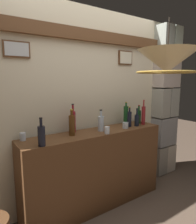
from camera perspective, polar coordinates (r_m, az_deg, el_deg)
The scene contains 16 objects.
panelled_rear_partition at distance 2.66m, azimuth -4.01°, elevation 2.72°, with size 3.69×0.15×2.50m.
stone_pillar at distance 3.59m, azimuth 18.02°, elevation 2.39°, with size 0.45×0.28×2.43m.
bar_shelf_unit at distance 2.66m, azimuth -0.64°, elevation -15.75°, with size 1.85×0.40×0.98m, color brown.
liquor_bottle_rye at distance 2.82m, azimuth 10.82°, elevation -2.15°, with size 0.06×0.06×0.25m.
liquor_bottle_rum at distance 2.92m, azimuth 12.61°, elevation -0.83°, with size 0.05×0.05×0.35m.
liquor_bottle_sherry at distance 2.89m, azimuth 7.83°, elevation -0.83°, with size 0.07×0.07×0.32m.
liquor_bottle_vermouth at distance 2.02m, azimuth -15.56°, elevation -6.32°, with size 0.07×0.07×0.28m.
liquor_bottle_brandy at distance 3.00m, azimuth 11.33°, elevation -1.19°, with size 0.07×0.07×0.27m.
liquor_bottle_gin at distance 2.32m, azimuth -7.35°, elevation -3.55°, with size 0.07×0.07×0.30m.
liquor_bottle_whiskey at distance 2.50m, azimuth 0.81°, elevation -3.09°, with size 0.07×0.07×0.27m.
liquor_bottle_scotch at distance 2.45m, azimuth -7.00°, elevation -2.55°, with size 0.06×0.06×0.35m.
liquor_bottle_bourbon at distance 2.77m, azimuth 8.80°, elevation -1.86°, with size 0.06×0.06×0.27m.
glass_tumbler_rocks at distance 2.27m, azimuth -20.39°, elevation -6.50°, with size 0.06×0.06×0.08m.
glass_tumbler_highball at distance 2.39m, azimuth 2.53°, elevation -5.13°, with size 0.06×0.06×0.08m.
glass_tumbler_shot at distance 2.68m, azimuth 7.71°, elevation -3.70°, with size 0.08×0.08×0.08m.
pendant_lamp at distance 1.93m, azimuth 18.81°, elevation 13.16°, with size 0.53×0.53×0.46m.
Camera 1 is at (-1.34, -1.18, 1.61)m, focal length 32.60 mm.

